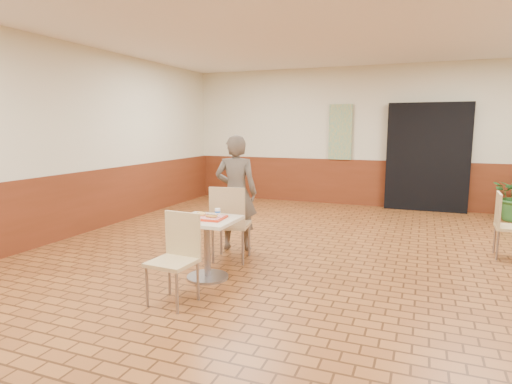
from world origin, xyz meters
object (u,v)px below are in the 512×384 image
(main_table, at_px, (207,238))
(long_john_donut, at_px, (212,216))
(chair_main_front, at_px, (177,253))
(ring_donut, at_px, (201,214))
(chair_second_left, at_px, (506,222))
(serving_tray, at_px, (207,217))
(chair_main_back, at_px, (230,220))
(paper_cup, at_px, (218,212))
(customer, at_px, (236,193))

(main_table, xyz_separation_m, long_john_donut, (0.08, -0.03, 0.27))
(chair_main_front, bearing_deg, long_john_donut, 89.64)
(chair_main_front, bearing_deg, ring_donut, 103.29)
(ring_donut, bearing_deg, chair_second_left, 31.95)
(serving_tray, xyz_separation_m, long_john_donut, (0.08, -0.03, 0.03))
(main_table, height_order, chair_main_back, chair_main_back)
(chair_main_front, distance_m, chair_second_left, 4.32)
(main_table, relative_size, chair_second_left, 0.81)
(paper_cup, bearing_deg, customer, 103.49)
(ring_donut, distance_m, long_john_donut, 0.18)
(long_john_donut, xyz_separation_m, paper_cup, (0.01, 0.12, 0.02))
(long_john_donut, relative_size, paper_cup, 1.85)
(serving_tray, bearing_deg, chair_main_back, 91.44)
(serving_tray, bearing_deg, paper_cup, 43.62)
(chair_main_back, xyz_separation_m, customer, (-0.16, 0.56, 0.26))
(chair_second_left, bearing_deg, ring_donut, 123.72)
(long_john_donut, bearing_deg, ring_donut, 161.06)
(main_table, xyz_separation_m, chair_second_left, (3.29, 2.13, 0.01))
(chair_main_back, relative_size, serving_tray, 2.43)
(chair_main_back, xyz_separation_m, serving_tray, (0.02, -0.64, 0.16))
(ring_donut, distance_m, chair_second_left, 3.99)
(customer, relative_size, long_john_donut, 10.82)
(customer, bearing_deg, serving_tray, 85.73)
(chair_main_front, relative_size, chair_main_back, 0.90)
(paper_cup, bearing_deg, chair_second_left, 32.58)
(ring_donut, relative_size, long_john_donut, 0.75)
(serving_tray, height_order, ring_donut, ring_donut)
(customer, xyz_separation_m, chair_second_left, (3.47, 0.93, -0.33))
(chair_main_back, bearing_deg, paper_cup, 90.72)
(chair_main_front, height_order, serving_tray, chair_main_front)
(main_table, relative_size, chair_main_back, 0.71)
(customer, height_order, ring_donut, customer)
(customer, xyz_separation_m, paper_cup, (0.27, -1.11, -0.04))
(chair_main_front, xyz_separation_m, chair_main_back, (-0.04, 1.33, 0.05))
(customer, distance_m, serving_tray, 1.22)
(serving_tray, bearing_deg, long_john_donut, -20.71)
(main_table, xyz_separation_m, chair_main_front, (0.03, -0.69, 0.02))
(serving_tray, distance_m, ring_donut, 0.09)
(main_table, height_order, chair_main_front, chair_main_front)
(chair_main_back, height_order, long_john_donut, chair_main_back)
(chair_main_back, relative_size, customer, 0.61)
(customer, height_order, chair_second_left, customer)
(chair_main_back, bearing_deg, long_john_donut, 87.69)
(chair_main_front, xyz_separation_m, ring_donut, (-0.11, 0.71, 0.25))
(serving_tray, relative_size, long_john_donut, 2.70)
(chair_main_front, height_order, customer, customer)
(main_table, relative_size, ring_donut, 6.25)
(main_table, bearing_deg, serving_tray, 0.00)
(chair_second_left, bearing_deg, paper_cup, 124.35)
(paper_cup, bearing_deg, chair_main_front, -94.86)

